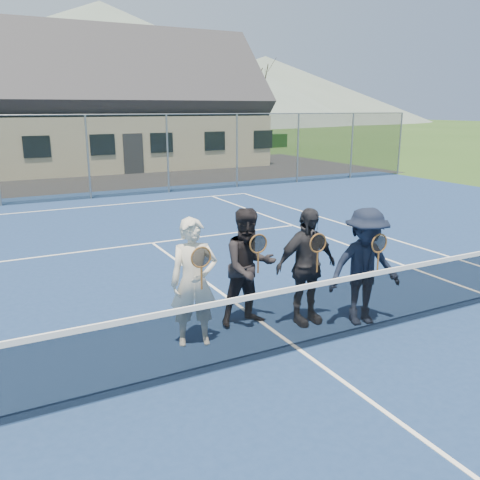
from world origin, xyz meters
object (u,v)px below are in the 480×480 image
Objects in this scene: tennis_net at (300,315)px; player_b at (249,267)px; player_d at (365,267)px; clubhouse at (119,94)px; player_c at (306,266)px; player_a at (194,282)px.

tennis_net is 6.49× the size of player_b.
player_d is at bearing 13.62° from tennis_net.
tennis_net is at bearing -99.46° from clubhouse.
clubhouse is at bearing 83.67° from player_d.
clubhouse is 24.01m from player_d.
clubhouse reaches higher than player_c.
player_c is 0.88m from player_d.
clubhouse is at bearing 77.38° from player_a.
tennis_net is 6.49× the size of player_c.
player_a is (-1.18, 0.87, 0.38)m from tennis_net.
player_d is at bearing -28.77° from player_c.
player_c is at bearing -24.93° from player_b.
clubhouse reaches higher than tennis_net.
player_c is (0.60, 0.76, 0.38)m from tennis_net.
player_a is at bearing -166.08° from player_b.
player_c is at bearing 151.23° from player_d.
clubhouse is 23.69m from player_c.
player_d is (1.55, -0.79, -0.00)m from player_b.
player_a is at bearing 168.05° from player_d.
tennis_net is at bearing -36.59° from player_a.
player_a is at bearing 143.41° from tennis_net.
tennis_net is 1.20m from player_b.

